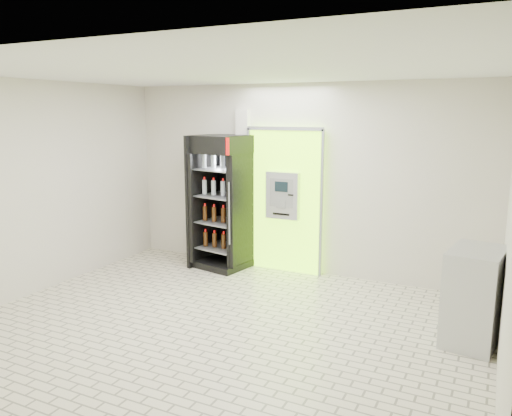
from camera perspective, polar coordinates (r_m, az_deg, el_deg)
The scene contains 6 objects.
ground at distance 6.20m, azimuth -3.97°, elevation -13.44°, with size 6.00×6.00×0.00m, color beige.
room_shell at distance 5.70m, azimuth -4.21°, elevation 3.69°, with size 6.00×6.00×6.00m.
atm_assembly at distance 8.02m, azimuth 3.34°, elevation 0.97°, with size 1.30×0.24×2.33m.
pillar at distance 8.36m, azimuth -1.49°, elevation 2.29°, with size 0.22×0.11×2.60m.
beverage_cooler at distance 8.24m, azimuth -3.85°, elevation 0.37°, with size 0.95×0.90×2.19m.
steel_cabinet at distance 6.13m, azimuth 23.65°, elevation -9.23°, with size 0.66×0.88×1.08m.
Camera 1 is at (2.86, -4.87, 2.56)m, focal length 35.00 mm.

